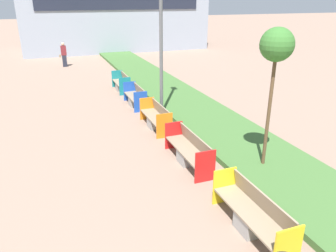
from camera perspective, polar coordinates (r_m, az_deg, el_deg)
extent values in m
cube|color=#426B33|center=(12.84, 9.27, -0.42)|extent=(2.80, 120.00, 0.18)
cube|color=#939EAD|center=(34.02, -9.53, 19.85)|extent=(17.06, 6.92, 7.97)
cube|color=#1E2333|center=(30.58, -8.16, 20.52)|extent=(14.33, 0.08, 1.20)
cube|color=#9E9B96|center=(7.72, 14.13, -16.04)|extent=(0.52, 0.60, 0.42)
cube|color=gray|center=(7.58, 14.29, -14.66)|extent=(0.58, 2.30, 0.05)
cube|color=gray|center=(7.57, 16.21, -12.50)|extent=(0.14, 2.21, 0.48)
cube|color=yellow|center=(6.86, 20.11, -19.50)|extent=(0.62, 0.04, 0.94)
cube|color=yellow|center=(8.37, 9.77, -10.22)|extent=(0.62, 0.04, 0.94)
cube|color=#9E9B96|center=(10.22, 3.44, -5.39)|extent=(0.52, 0.60, 0.42)
cube|color=gray|center=(10.12, 3.47, -4.23)|extent=(0.58, 2.33, 0.05)
cube|color=gray|center=(10.11, 4.90, -2.65)|extent=(0.14, 2.23, 0.48)
cube|color=red|center=(9.16, 6.49, -7.05)|extent=(0.62, 0.04, 0.94)
cube|color=red|center=(11.10, 1.00, -1.60)|extent=(0.62, 0.04, 0.94)
cube|color=#9E9B96|center=(12.93, -2.25, 0.57)|extent=(0.52, 0.60, 0.42)
cube|color=gray|center=(12.85, -2.26, 1.53)|extent=(0.58, 2.09, 0.05)
cube|color=gray|center=(12.84, -1.13, 2.78)|extent=(0.14, 2.01, 0.48)
cube|color=orange|center=(11.89, -0.63, 0.03)|extent=(0.62, 0.04, 0.94)
cube|color=orange|center=(13.80, -3.67, 3.08)|extent=(0.62, 0.04, 0.94)
cube|color=#9E9B96|center=(15.66, -5.76, 4.27)|extent=(0.52, 0.60, 0.42)
cube|color=gray|center=(15.59, -5.79, 5.07)|extent=(0.58, 1.91, 0.05)
cube|color=gray|center=(15.59, -4.87, 6.10)|extent=(0.14, 1.83, 0.48)
cube|color=blue|center=(14.68, -4.79, 4.19)|extent=(0.62, 0.04, 0.94)
cube|color=blue|center=(16.49, -6.69, 6.07)|extent=(0.62, 0.04, 0.94)
cube|color=#9E9B96|center=(18.37, -8.15, 6.75)|extent=(0.52, 0.60, 0.42)
cube|color=gray|center=(18.31, -8.19, 7.45)|extent=(0.58, 1.84, 0.05)
cube|color=gray|center=(18.31, -7.40, 8.33)|extent=(0.14, 1.77, 0.48)
cube|color=#197A7F|center=(17.41, -7.50, 6.86)|extent=(0.62, 0.04, 0.94)
cube|color=#197A7F|center=(19.20, -8.83, 8.17)|extent=(0.62, 0.04, 0.94)
cylinder|color=#56595B|center=(13.33, -1.24, 17.30)|extent=(0.14, 0.14, 7.69)
cylinder|color=brown|center=(9.71, 17.10, 1.82)|extent=(0.10, 0.10, 3.42)
sphere|color=#38702D|center=(9.26, 18.45, 13.31)|extent=(0.91, 0.91, 0.91)
cube|color=#232633|center=(25.84, -17.55, 10.76)|extent=(0.30, 0.22, 0.85)
cube|color=maroon|center=(25.72, -17.74, 12.43)|extent=(0.38, 0.24, 0.69)
sphere|color=tan|center=(25.66, -17.86, 13.44)|extent=(0.23, 0.23, 0.23)
cube|color=olive|center=(25.77, -18.27, 11.51)|extent=(0.12, 0.20, 0.18)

